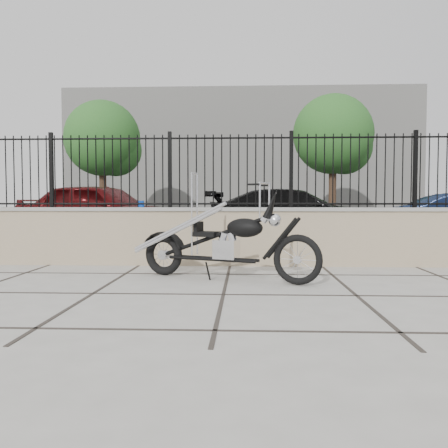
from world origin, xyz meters
TOP-DOWN VIEW (x-y plane):
  - ground_plane at (0.00, 0.00)m, footprint 90.00×90.00m
  - parking_lot at (0.00, 12.50)m, footprint 30.00×30.00m
  - retaining_wall at (0.00, 2.50)m, footprint 14.00×0.36m
  - iron_fence at (0.00, 2.50)m, footprint 14.00×0.08m
  - background_building at (0.00, 26.50)m, footprint 22.00×6.00m
  - chopper_motorcycle at (-0.05, 1.03)m, footprint 2.45×1.34m
  - car_red at (-3.63, 7.22)m, footprint 4.95×3.08m
  - car_black at (1.62, 7.70)m, footprint 4.94×2.30m
  - bollard_a at (-1.86, 4.16)m, footprint 0.15×0.15m
  - bollard_b at (2.65, 5.22)m, footprint 0.13×0.13m
  - tree_left at (-6.37, 16.51)m, footprint 3.50×3.50m
  - tree_right at (4.18, 16.24)m, footprint 3.57×3.57m

SIDE VIEW (x-z plane):
  - ground_plane at x=0.00m, z-range 0.00..0.00m
  - parking_lot at x=0.00m, z-range 0.00..0.00m
  - bollard_b at x=2.65m, z-range 0.00..0.92m
  - retaining_wall at x=0.00m, z-range 0.00..0.96m
  - bollard_a at x=-1.86m, z-range 0.00..1.07m
  - car_black at x=1.62m, z-range 0.00..1.40m
  - chopper_motorcycle at x=-0.05m, z-range 0.00..1.48m
  - car_red at x=-3.63m, z-range 0.00..1.57m
  - iron_fence at x=0.00m, z-range 0.96..2.16m
  - background_building at x=0.00m, z-range 0.00..8.00m
  - tree_left at x=-6.37m, z-range 1.18..7.08m
  - tree_right at x=4.18m, z-range 1.21..7.23m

